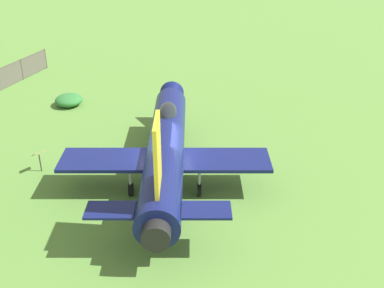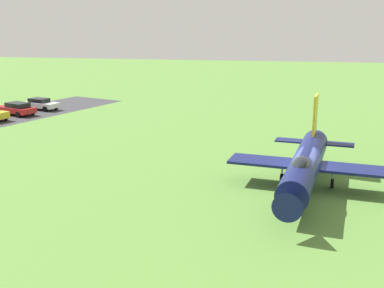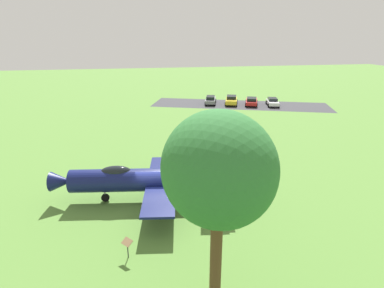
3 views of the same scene
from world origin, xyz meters
TOP-DOWN VIEW (x-y plane):
  - ground_plane at (0.00, 0.00)m, footprint 200.00×200.00m
  - parking_strip at (-31.01, 17.39)m, footprint 17.88×31.91m
  - display_jet at (-0.05, -0.36)m, footprint 9.67×13.97m
  - shade_tree at (9.50, 2.26)m, footprint 5.20×4.72m
  - info_plaque at (6.05, -1.83)m, footprint 0.71×0.69m
  - parked_car_white at (-29.21, 22.73)m, footprint 4.39×2.78m
  - parked_car_red at (-30.26, 19.23)m, footprint 4.96×3.46m
  - parked_car_yellow at (-31.62, 15.94)m, footprint 4.81×3.27m
  - parked_car_gray at (-32.69, 12.36)m, footprint 4.82×2.92m

SIDE VIEW (x-z plane):
  - ground_plane at x=0.00m, z-range 0.00..0.00m
  - parking_strip at x=-31.01m, z-range 0.00..0.00m
  - parked_car_white at x=-29.21m, z-range 0.04..1.38m
  - parked_car_red at x=-30.26m, z-range 0.04..1.43m
  - parked_car_gray at x=-32.69m, z-range 0.03..1.50m
  - parked_car_yellow at x=-31.62m, z-range 0.03..1.55m
  - info_plaque at x=6.05m, z-range 0.28..1.43m
  - display_jet at x=-0.05m, z-range -0.87..4.36m
  - shade_tree at x=9.50m, z-range 2.06..11.09m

